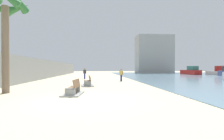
{
  "coord_description": "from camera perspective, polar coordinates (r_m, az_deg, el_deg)",
  "views": [
    {
      "loc": [
        0.85,
        -8.93,
        1.69
      ],
      "look_at": [
        3.19,
        15.92,
        1.39
      ],
      "focal_mm": 26.56,
      "sensor_mm": 36.0,
      "label": 1
    }
  ],
  "objects": [
    {
      "name": "ground_plane",
      "position": [
        27.0,
        -7.17,
        -2.91
      ],
      "size": [
        120.0,
        120.0,
        0.0
      ],
      "primitive_type": "plane",
      "color": "beige"
    },
    {
      "name": "seawall",
      "position": [
        28.2,
        -22.59,
        0.22
      ],
      "size": [
        0.8,
        64.0,
        2.97
      ],
      "primitive_type": "cube",
      "color": "gray",
      "rests_on": "ground"
    },
    {
      "name": "palm_tree",
      "position": [
        13.79,
        -32.98,
        16.02
      ],
      "size": [
        2.89,
        3.05,
        7.14
      ],
      "color": "#7A6651",
      "rests_on": "ground"
    },
    {
      "name": "bench_near",
      "position": [
        10.89,
        -13.12,
        -7.03
      ],
      "size": [
        1.31,
        2.2,
        0.98
      ],
      "color": "gray",
      "rests_on": "ground"
    },
    {
      "name": "bench_far",
      "position": [
        15.85,
        -8.37,
        -4.6
      ],
      "size": [
        1.32,
        2.2,
        0.98
      ],
      "color": "gray",
      "rests_on": "ground"
    },
    {
      "name": "person_walking",
      "position": [
        21.4,
        3.19,
        -1.39
      ],
      "size": [
        0.46,
        0.33,
        1.59
      ],
      "color": "navy",
      "rests_on": "ground"
    },
    {
      "name": "person_standing",
      "position": [
        25.94,
        -9.39,
        -0.93
      ],
      "size": [
        0.47,
        0.32,
        1.66
      ],
      "color": "navy",
      "rests_on": "ground"
    },
    {
      "name": "boat_mid_bay",
      "position": [
        47.01,
        25.49,
        -0.42
      ],
      "size": [
        2.2,
        6.48,
        2.15
      ],
      "color": "red",
      "rests_on": "water_bay"
    },
    {
      "name": "boat_far_right",
      "position": [
        46.99,
        32.93,
        -0.49
      ],
      "size": [
        2.61,
        6.14,
        2.16
      ],
      "color": "beige",
      "rests_on": "water_bay"
    },
    {
      "name": "harbor_building",
      "position": [
        58.5,
        14.26,
        5.22
      ],
      "size": [
        12.0,
        6.0,
        12.66
      ],
      "primitive_type": "cube",
      "color": "#9E9E99",
      "rests_on": "ground"
    }
  ]
}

